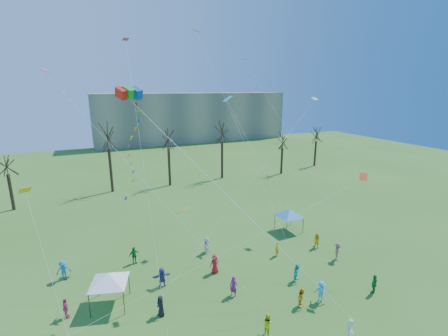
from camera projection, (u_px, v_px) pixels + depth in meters
name	position (u px, v px, depth m)	size (l,w,h in m)	color
distant_building	(192.00, 117.00, 100.29)	(60.00, 14.00, 15.00)	gray
bare_tree_row	(155.00, 146.00, 51.61)	(70.84, 8.44, 11.27)	black
hero_kite_flyer	(349.00, 335.00, 20.12)	(0.79, 0.52, 2.17)	white
big_box_kite	(136.00, 153.00, 23.60)	(6.56, 7.47, 21.65)	red
canopy_tent_white	(109.00, 278.00, 23.93)	(3.65, 3.65, 2.85)	#3F3F44
canopy_tent_blue	(289.00, 213.00, 36.65)	(3.63, 3.63, 2.72)	#3F3F44
festival_crowd	(215.00, 281.00, 26.13)	(26.06, 14.50, 1.86)	#B41638
small_kites_aloft	(214.00, 122.00, 26.62)	(28.71, 17.38, 31.37)	#EFB20C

